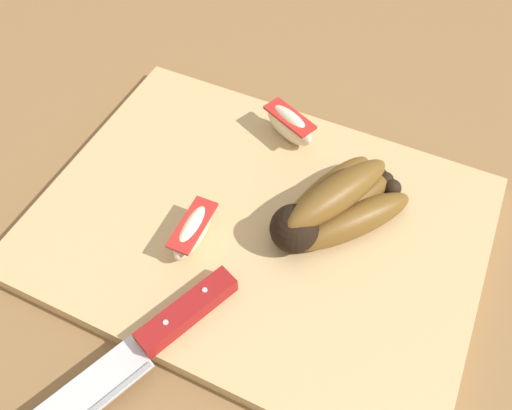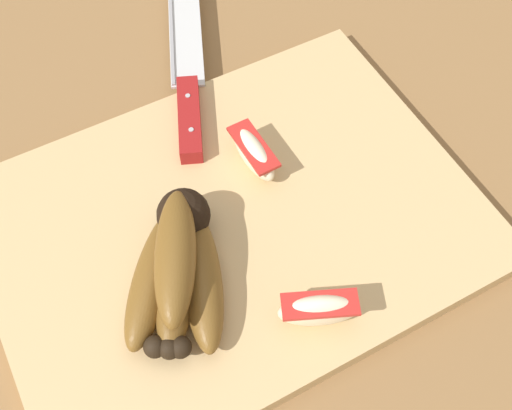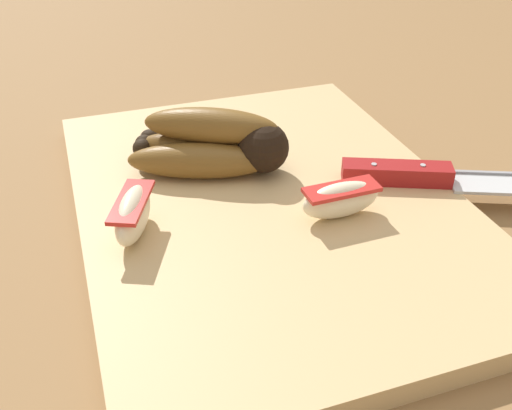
{
  "view_description": "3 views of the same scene",
  "coord_description": "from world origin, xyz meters",
  "px_view_note": "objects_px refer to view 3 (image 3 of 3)",
  "views": [
    {
      "loc": [
        0.13,
        -0.25,
        0.46
      ],
      "look_at": [
        0.01,
        0.02,
        0.05
      ],
      "focal_mm": 36.43,
      "sensor_mm": 36.0,
      "label": 1
    },
    {
      "loc": [
        0.13,
        0.3,
        0.53
      ],
      "look_at": [
        -0.02,
        0.02,
        0.03
      ],
      "focal_mm": 44.79,
      "sensor_mm": 36.0,
      "label": 2
    },
    {
      "loc": [
        -0.41,
        0.17,
        0.31
      ],
      "look_at": [
        -0.02,
        0.04,
        0.03
      ],
      "focal_mm": 41.59,
      "sensor_mm": 36.0,
      "label": 3
    }
  ],
  "objects_px": {
    "chefs_knife": "(449,177)",
    "apple_wedge_middle": "(133,214)",
    "apple_wedge_near": "(341,199)",
    "banana_bunch": "(213,145)"
  },
  "relations": [
    {
      "from": "chefs_knife",
      "to": "apple_wedge_near",
      "type": "xyz_separation_m",
      "value": [
        -0.02,
        0.12,
        0.01
      ]
    },
    {
      "from": "banana_bunch",
      "to": "apple_wedge_middle",
      "type": "height_order",
      "value": "banana_bunch"
    },
    {
      "from": "chefs_knife",
      "to": "apple_wedge_middle",
      "type": "height_order",
      "value": "apple_wedge_middle"
    },
    {
      "from": "banana_bunch",
      "to": "apple_wedge_middle",
      "type": "bearing_deg",
      "value": 133.56
    },
    {
      "from": "chefs_knife",
      "to": "apple_wedge_middle",
      "type": "bearing_deg",
      "value": 87.17
    },
    {
      "from": "apple_wedge_near",
      "to": "apple_wedge_middle",
      "type": "distance_m",
      "value": 0.17
    },
    {
      "from": "chefs_knife",
      "to": "apple_wedge_middle",
      "type": "distance_m",
      "value": 0.29
    },
    {
      "from": "apple_wedge_near",
      "to": "chefs_knife",
      "type": "bearing_deg",
      "value": -82.57
    },
    {
      "from": "chefs_knife",
      "to": "apple_wedge_middle",
      "type": "relative_size",
      "value": 3.77
    },
    {
      "from": "chefs_knife",
      "to": "apple_wedge_middle",
      "type": "xyz_separation_m",
      "value": [
        0.01,
        0.29,
        0.01
      ]
    }
  ]
}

